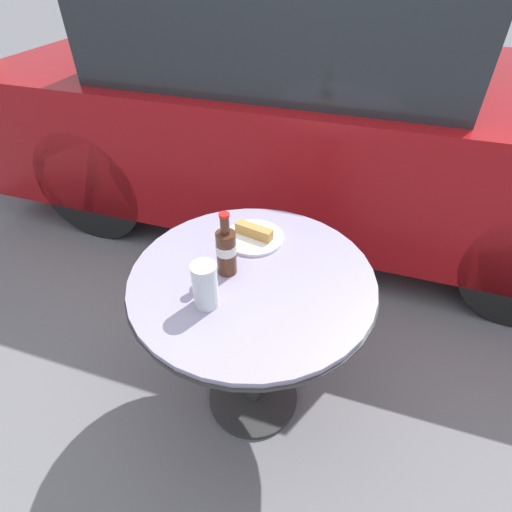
% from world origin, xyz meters
% --- Properties ---
extents(ground_plane, '(30.00, 30.00, 0.00)m').
position_xyz_m(ground_plane, '(0.00, 0.00, 0.00)').
color(ground_plane, slate).
extents(bistro_table, '(0.81, 0.81, 0.72)m').
position_xyz_m(bistro_table, '(0.00, 0.00, 0.58)').
color(bistro_table, '#333333').
rests_on(bistro_table, ground_plane).
extents(cola_bottle_left, '(0.07, 0.07, 0.22)m').
position_xyz_m(cola_bottle_left, '(-0.08, -0.01, 0.81)').
color(cola_bottle_left, '#4C2819').
rests_on(cola_bottle_left, bistro_table).
extents(drinking_glass, '(0.07, 0.07, 0.15)m').
position_xyz_m(drinking_glass, '(-0.09, -0.16, 0.79)').
color(drinking_glass, black).
rests_on(drinking_glass, bistro_table).
extents(lunch_plate_near, '(0.21, 0.21, 0.05)m').
position_xyz_m(lunch_plate_near, '(-0.06, 0.19, 0.73)').
color(lunch_plate_near, white).
rests_on(lunch_plate_near, bistro_table).
extents(parked_car, '(4.00, 1.79, 1.44)m').
position_xyz_m(parked_car, '(-0.14, 1.68, 0.68)').
color(parked_car, '#9E0F14').
rests_on(parked_car, ground_plane).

